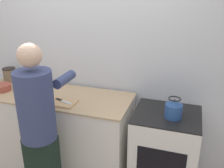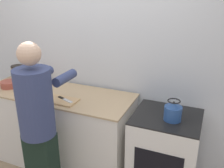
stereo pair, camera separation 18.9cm
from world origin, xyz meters
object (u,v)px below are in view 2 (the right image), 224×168
at_px(cutting_board, 61,100).
at_px(canister_jar, 18,72).
at_px(bowl_prep, 9,84).
at_px(knife, 65,99).
at_px(oven, 164,156).
at_px(person, 38,122).
at_px(kettle, 173,112).

xyz_separation_m(cutting_board, canister_jar, (-0.93, 0.39, 0.08)).
height_order(cutting_board, bowl_prep, bowl_prep).
distance_m(knife, bowl_prep, 0.84).
bearing_deg(knife, oven, 26.84).
bearing_deg(bowl_prep, canister_jar, 112.66).
height_order(person, kettle, person).
bearing_deg(oven, canister_jar, 173.03).
height_order(oven, cutting_board, cutting_board).
relative_size(person, kettle, 8.29).
bearing_deg(cutting_board, oven, 7.37).
distance_m(cutting_board, kettle, 1.16).
relative_size(cutting_board, bowl_prep, 1.75).
xyz_separation_m(knife, canister_jar, (-0.96, 0.37, 0.07)).
bearing_deg(person, cutting_board, 90.92).
distance_m(person, bowl_prep, 0.95).
distance_m(bowl_prep, canister_jar, 0.32).
height_order(oven, person, person).
bearing_deg(knife, canister_jar, 178.77).
relative_size(cutting_board, knife, 1.61).
bearing_deg(bowl_prep, person, -31.40).
height_order(oven, knife, knife).
distance_m(knife, canister_jar, 1.03).
distance_m(oven, canister_jar, 2.11).
relative_size(cutting_board, canister_jar, 2.00).
relative_size(bowl_prep, canister_jar, 1.14).
bearing_deg(person, canister_jar, 139.89).
xyz_separation_m(cutting_board, kettle, (1.15, 0.09, 0.05)).
bearing_deg(canister_jar, bowl_prep, -67.34).
relative_size(oven, person, 0.55).
distance_m(person, cutting_board, 0.40).
xyz_separation_m(person, canister_jar, (-0.93, 0.78, 0.13)).
xyz_separation_m(person, knife, (0.03, 0.41, 0.06)).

